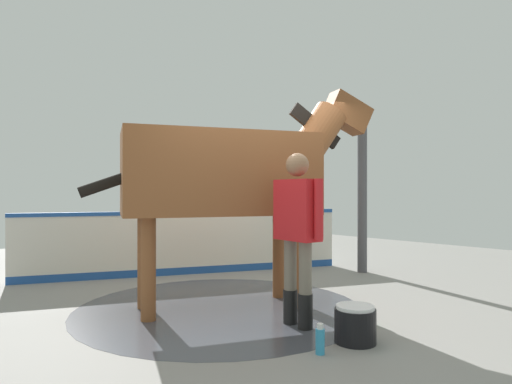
{
  "coord_description": "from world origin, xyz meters",
  "views": [
    {
      "loc": [
        -3.86,
        3.34,
        1.36
      ],
      "look_at": [
        -0.32,
        0.06,
        1.36
      ],
      "focal_mm": 30.88,
      "sensor_mm": 36.0,
      "label": 1
    }
  ],
  "objects_px": {
    "bottle_shampoo": "(320,340)",
    "bottle_spray": "(373,316)",
    "wash_bucket": "(355,324)",
    "horse": "(230,174)",
    "handler": "(298,225)"
  },
  "relations": [
    {
      "from": "horse",
      "to": "handler",
      "type": "bearing_deg",
      "value": -64.2
    },
    {
      "from": "wash_bucket",
      "to": "bottle_shampoo",
      "type": "bearing_deg",
      "value": 85.51
    },
    {
      "from": "horse",
      "to": "wash_bucket",
      "type": "height_order",
      "value": "horse"
    },
    {
      "from": "bottle_shampoo",
      "to": "bottle_spray",
      "type": "bearing_deg",
      "value": -81.67
    },
    {
      "from": "handler",
      "to": "bottle_shampoo",
      "type": "distance_m",
      "value": 1.2
    },
    {
      "from": "handler",
      "to": "bottle_shampoo",
      "type": "xyz_separation_m",
      "value": [
        -0.65,
        0.44,
        -0.91
      ]
    },
    {
      "from": "horse",
      "to": "handler",
      "type": "height_order",
      "value": "horse"
    },
    {
      "from": "wash_bucket",
      "to": "bottle_shampoo",
      "type": "relative_size",
      "value": 1.46
    },
    {
      "from": "wash_bucket",
      "to": "bottle_shampoo",
      "type": "xyz_separation_m",
      "value": [
        0.04,
        0.46,
        -0.05
      ]
    },
    {
      "from": "horse",
      "to": "handler",
      "type": "relative_size",
      "value": 1.91
    },
    {
      "from": "horse",
      "to": "bottle_shampoo",
      "type": "bearing_deg",
      "value": -79.46
    },
    {
      "from": "horse",
      "to": "bottle_shampoo",
      "type": "relative_size",
      "value": 13.06
    },
    {
      "from": "bottle_shampoo",
      "to": "bottle_spray",
      "type": "relative_size",
      "value": 1.37
    },
    {
      "from": "wash_bucket",
      "to": "bottle_spray",
      "type": "xyz_separation_m",
      "value": [
        0.19,
        -0.58,
        -0.08
      ]
    },
    {
      "from": "horse",
      "to": "bottle_spray",
      "type": "bearing_deg",
      "value": -43.77
    }
  ]
}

